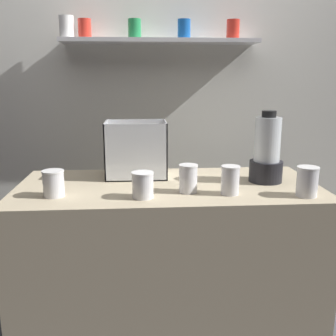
# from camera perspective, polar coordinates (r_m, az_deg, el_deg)

# --- Properties ---
(counter) EXTENTS (1.40, 0.64, 0.90)m
(counter) POSITION_cam_1_polar(r_m,az_deg,el_deg) (1.98, 0.00, -15.11)
(counter) COLOR tan
(counter) RESTS_ON ground_plane
(back_wall_unit) EXTENTS (2.60, 0.24, 2.50)m
(back_wall_unit) POSITION_cam_1_polar(r_m,az_deg,el_deg) (2.50, -1.32, 10.42)
(back_wall_unit) COLOR silver
(back_wall_unit) RESTS_ON ground_plane
(carrot_display_bin) EXTENTS (0.30, 0.21, 0.28)m
(carrot_display_bin) POSITION_cam_1_polar(r_m,az_deg,el_deg) (1.94, -4.74, 1.28)
(carrot_display_bin) COLOR white
(carrot_display_bin) RESTS_ON counter
(blender_pitcher) EXTENTS (0.16, 0.16, 0.34)m
(blender_pitcher) POSITION_cam_1_polar(r_m,az_deg,el_deg) (1.89, 14.37, 2.15)
(blender_pitcher) COLOR black
(blender_pitcher) RESTS_ON counter
(juice_cup_beet_far_left) EXTENTS (0.09, 0.09, 0.11)m
(juice_cup_beet_far_left) POSITION_cam_1_polar(r_m,az_deg,el_deg) (1.69, -16.53, -2.41)
(juice_cup_beet_far_left) COLOR white
(juice_cup_beet_far_left) RESTS_ON counter
(juice_cup_carrot_left) EXTENTS (0.09, 0.09, 0.11)m
(juice_cup_carrot_left) POSITION_cam_1_polar(r_m,az_deg,el_deg) (1.61, -3.74, -2.76)
(juice_cup_carrot_left) COLOR white
(juice_cup_carrot_left) RESTS_ON counter
(juice_cup_orange_middle) EXTENTS (0.08, 0.08, 0.12)m
(juice_cup_orange_middle) POSITION_cam_1_polar(r_m,az_deg,el_deg) (1.68, 3.00, -1.72)
(juice_cup_orange_middle) COLOR white
(juice_cup_orange_middle) RESTS_ON counter
(juice_cup_carrot_right) EXTENTS (0.08, 0.08, 0.12)m
(juice_cup_carrot_right) POSITION_cam_1_polar(r_m,az_deg,el_deg) (1.67, 9.17, -2.05)
(juice_cup_carrot_right) COLOR white
(juice_cup_carrot_right) RESTS_ON counter
(juice_cup_pomegranate_far_right) EXTENTS (0.09, 0.09, 0.13)m
(juice_cup_pomegranate_far_right) POSITION_cam_1_polar(r_m,az_deg,el_deg) (1.72, 19.86, -2.04)
(juice_cup_pomegranate_far_right) COLOR white
(juice_cup_pomegranate_far_right) RESTS_ON counter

